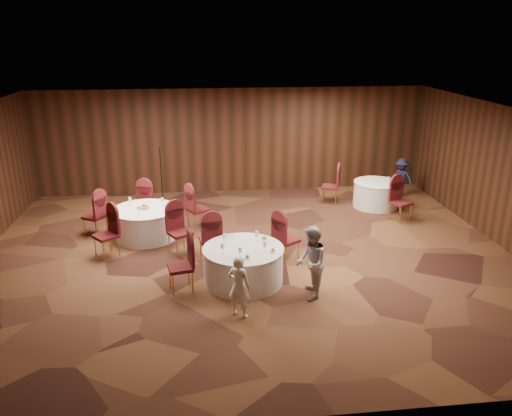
{
  "coord_description": "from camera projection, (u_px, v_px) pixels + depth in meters",
  "views": [
    {
      "loc": [
        -0.99,
        -10.16,
        4.84
      ],
      "look_at": [
        0.2,
        0.2,
        1.1
      ],
      "focal_mm": 35.0,
      "sensor_mm": 36.0,
      "label": 1
    }
  ],
  "objects": [
    {
      "name": "tabletop_left",
      "position": [
        144.0,
        206.0,
        12.07
      ],
      "size": [
        0.87,
        0.76,
        0.22
      ],
      "color": "silver",
      "rests_on": "table_left"
    },
    {
      "name": "woman_b",
      "position": [
        311.0,
        263.0,
        9.34
      ],
      "size": [
        0.64,
        0.77,
        1.44
      ],
      "primitive_type": "imported",
      "rotation": [
        0.0,
        0.0,
        4.57
      ],
      "color": "#B0AFB4",
      "rests_on": "ground"
    },
    {
      "name": "ground",
      "position": [
        248.0,
        257.0,
        11.24
      ],
      "size": [
        12.0,
        12.0,
        0.0
      ],
      "primitive_type": "plane",
      "color": "black",
      "rests_on": "ground"
    },
    {
      "name": "table_right",
      "position": [
        376.0,
        194.0,
        14.35
      ],
      "size": [
        1.3,
        1.3,
        0.74
      ],
      "color": "silver",
      "rests_on": "ground"
    },
    {
      "name": "mic_stand",
      "position": [
        162.0,
        188.0,
        14.42
      ],
      "size": [
        0.24,
        0.24,
        1.71
      ],
      "color": "black",
      "rests_on": "ground"
    },
    {
      "name": "room_shell",
      "position": [
        248.0,
        173.0,
        10.58
      ],
      "size": [
        12.0,
        12.0,
        12.0
      ],
      "color": "silver",
      "rests_on": "ground"
    },
    {
      "name": "chairs_left",
      "position": [
        146.0,
        218.0,
        12.17
      ],
      "size": [
        3.25,
        2.94,
        1.0
      ],
      "color": "#450D17",
      "rests_on": "ground"
    },
    {
      "name": "tabletop_right",
      "position": [
        388.0,
        179.0,
        13.96
      ],
      "size": [
        0.08,
        0.08,
        0.22
      ],
      "color": "silver",
      "rests_on": "table_right"
    },
    {
      "name": "table_left",
      "position": [
        145.0,
        223.0,
        12.22
      ],
      "size": [
        1.56,
        1.56,
        0.74
      ],
      "color": "silver",
      "rests_on": "ground"
    },
    {
      "name": "chairs_main",
      "position": [
        227.0,
        248.0,
        10.52
      ],
      "size": [
        2.94,
        1.91,
        1.0
      ],
      "color": "#450D17",
      "rests_on": "ground"
    },
    {
      "name": "tabletop_main",
      "position": [
        250.0,
        245.0,
        9.82
      ],
      "size": [
        1.1,
        1.01,
        0.22
      ],
      "color": "silver",
      "rests_on": "table_main"
    },
    {
      "name": "chairs_right",
      "position": [
        364.0,
        194.0,
        13.95
      ],
      "size": [
        2.19,
        2.31,
        1.0
      ],
      "color": "#450D17",
      "rests_on": "ground"
    },
    {
      "name": "woman_a",
      "position": [
        239.0,
        287.0,
        8.75
      ],
      "size": [
        0.51,
        0.46,
        1.17
      ],
      "primitive_type": "imported",
      "rotation": [
        0.0,
        0.0,
        2.6
      ],
      "color": "white",
      "rests_on": "ground"
    },
    {
      "name": "man_c",
      "position": [
        401.0,
        178.0,
        15.15
      ],
      "size": [
        0.85,
        0.86,
        1.19
      ],
      "primitive_type": "imported",
      "rotation": [
        0.0,
        0.0,
        5.49
      ],
      "color": "#161733",
      "rests_on": "ground"
    },
    {
      "name": "table_main",
      "position": [
        243.0,
        265.0,
        10.04
      ],
      "size": [
        1.63,
        1.63,
        0.74
      ],
      "color": "silver",
      "rests_on": "ground"
    }
  ]
}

